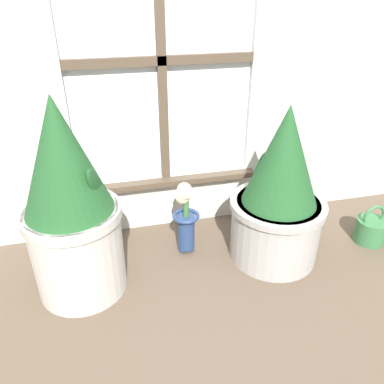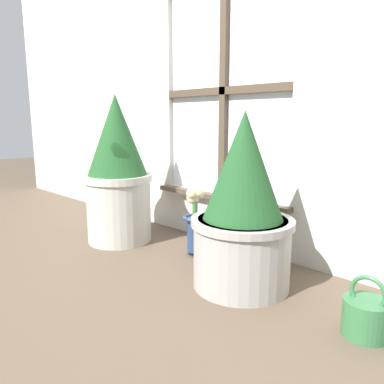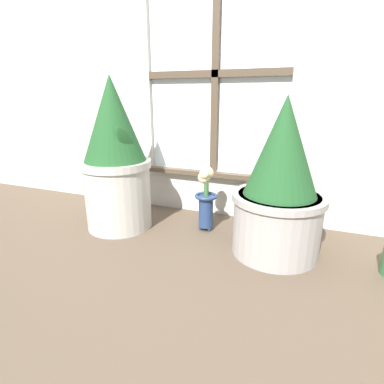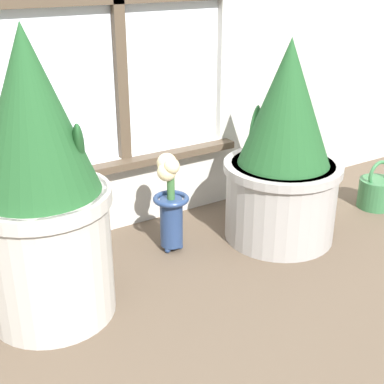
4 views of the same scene
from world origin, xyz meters
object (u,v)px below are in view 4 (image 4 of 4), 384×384
at_px(potted_plant_left, 40,188).
at_px(flower_vase, 170,199).
at_px(potted_plant_right, 284,154).
at_px(watering_can, 377,192).

bearing_deg(potted_plant_left, flower_vase, 15.69).
relative_size(potted_plant_right, watering_can, 2.77).
distance_m(potted_plant_right, flower_vase, 0.39).
xyz_separation_m(potted_plant_right, watering_can, (0.46, -0.01, -0.23)).
height_order(potted_plant_left, potted_plant_right, potted_plant_left).
distance_m(potted_plant_left, flower_vase, 0.47).
distance_m(potted_plant_right, watering_can, 0.52).
relative_size(flower_vase, watering_can, 1.36).
xyz_separation_m(potted_plant_left, potted_plant_right, (0.78, 0.01, -0.06)).
height_order(potted_plant_right, watering_can, potted_plant_right).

